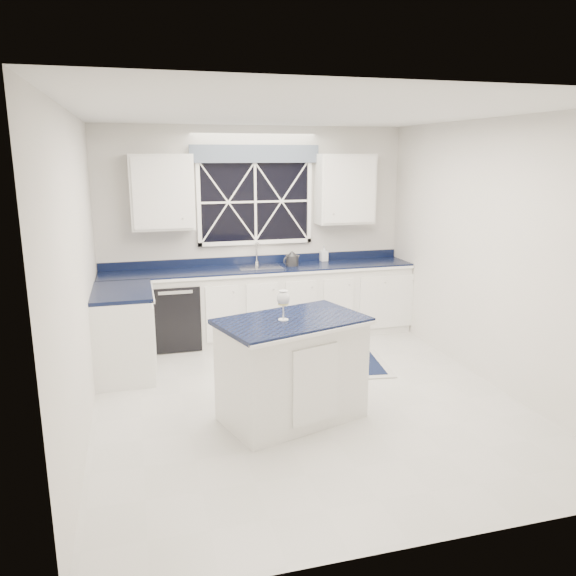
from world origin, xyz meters
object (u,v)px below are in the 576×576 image
object	(u,v)px
faucet	(257,253)
soap_bottle	(324,253)
island	(292,369)
wine_glass	(283,300)
dishwasher	(175,314)
kettle	(292,259)

from	to	relation	value
faucet	soap_bottle	bearing A→B (deg)	1.05
island	wine_glass	xyz separation A→B (m)	(-0.08, -0.02, 0.65)
soap_bottle	island	bearing A→B (deg)	-114.67
dishwasher	island	world-z (taller)	island
kettle	soap_bottle	xyz separation A→B (m)	(0.51, 0.22, 0.01)
faucet	kettle	size ratio (longest dim) A/B	1.18
faucet	island	xyz separation A→B (m)	(-0.24, -2.52, -0.63)
dishwasher	wine_glass	size ratio (longest dim) A/B	3.11
wine_glass	soap_bottle	size ratio (longest dim) A/B	1.28
wine_glass	soap_bottle	xyz separation A→B (m)	(1.25, 2.55, -0.08)
dishwasher	faucet	world-z (taller)	faucet
island	kettle	bearing A→B (deg)	57.06
faucet	kettle	world-z (taller)	faucet
dishwasher	faucet	xyz separation A→B (m)	(1.10, 0.19, 0.69)
faucet	dishwasher	bearing A→B (deg)	-169.98
wine_glass	soap_bottle	distance (m)	2.84
kettle	soap_bottle	bearing A→B (deg)	-2.08
kettle	soap_bottle	size ratio (longest dim) A/B	1.24
dishwasher	kettle	size ratio (longest dim) A/B	3.21
faucet	wine_glass	xyz separation A→B (m)	(-0.32, -2.54, 0.02)
kettle	soap_bottle	world-z (taller)	soap_bottle
wine_glass	dishwasher	bearing A→B (deg)	108.40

